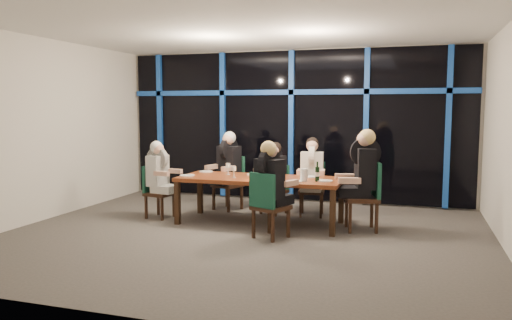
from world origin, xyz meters
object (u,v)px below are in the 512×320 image
object	(u,v)px
chair_end_left	(156,188)
diner_end_right	(363,165)
chair_far_right	(312,186)
diner_near_mid	(271,175)
chair_far_mid	(276,186)
water_pitcher	(304,175)
chair_far_left	(231,180)
diner_far_mid	(274,167)
dining_table	(260,182)
diner_far_left	(228,159)
diner_far_right	(312,165)
chair_end_right	(368,192)
chair_near_mid	(267,202)
wine_bottle	(317,174)
diner_end_left	(159,168)

from	to	relation	value
chair_end_left	diner_end_right	bearing A→B (deg)	-78.89
chair_far_right	diner_near_mid	distance (m)	1.76
chair_far_mid	water_pitcher	bearing A→B (deg)	-35.29
chair_far_left	chair_end_left	size ratio (longest dim) A/B	1.10
diner_far_mid	diner_near_mid	bearing A→B (deg)	-55.36
chair_far_left	water_pitcher	xyz separation A→B (m)	(1.62, -1.17, 0.30)
dining_table	diner_far_mid	bearing A→B (deg)	89.36
chair_end_left	water_pitcher	bearing A→B (deg)	-83.59
dining_table	chair_far_mid	bearing A→B (deg)	87.73
chair_far_right	diner_far_left	xyz separation A→B (m)	(-1.56, -0.01, 0.41)
chair_end_left	diner_end_right	xyz separation A→B (m)	(3.42, 0.14, 0.50)
chair_far_left	diner_far_right	xyz separation A→B (m)	(1.54, -0.15, 0.34)
diner_far_mid	diner_end_right	bearing A→B (deg)	-4.62
chair_end_right	chair_near_mid	xyz separation A→B (m)	(-1.31, -0.94, -0.05)
dining_table	diner_near_mid	bearing A→B (deg)	-62.54
chair_end_left	chair_far_left	bearing A→B (deg)	-33.14
diner_near_mid	water_pitcher	world-z (taller)	diner_near_mid
chair_end_right	diner_end_right	bearing A→B (deg)	-90.00
chair_far_left	dining_table	bearing A→B (deg)	-27.66
wine_bottle	water_pitcher	distance (m)	0.20
chair_far_mid	diner_far_right	bearing A→B (deg)	17.33
diner_far_mid	diner_near_mid	xyz separation A→B (m)	(0.40, -1.59, 0.09)
diner_end_left	diner_far_right	bearing A→B (deg)	-60.23
dining_table	diner_near_mid	world-z (taller)	diner_near_mid
diner_far_mid	diner_far_right	bearing A→B (deg)	23.33
diner_near_mid	water_pitcher	size ratio (longest dim) A/B	4.81
diner_far_mid	chair_near_mid	bearing A→B (deg)	-57.03
diner_far_right	chair_far_right	bearing A→B (deg)	90.00
diner_far_right	diner_end_left	bearing A→B (deg)	-166.08
chair_far_mid	diner_near_mid	distance (m)	1.75
chair_end_right	water_pitcher	bearing A→B (deg)	-89.12
chair_far_right	diner_end_right	size ratio (longest dim) A/B	0.90
chair_far_left	chair_far_mid	bearing A→B (deg)	13.76
chair_end_right	chair_far_left	bearing A→B (deg)	-124.61
chair_far_right	diner_end_right	bearing A→B (deg)	-49.47
dining_table	diner_end_left	xyz separation A→B (m)	(-1.74, -0.10, 0.17)
chair_far_mid	diner_far_right	xyz separation A→B (m)	(0.64, -0.03, 0.40)
chair_near_mid	diner_near_mid	world-z (taller)	diner_near_mid
chair_end_right	diner_far_right	xyz separation A→B (m)	(-1.01, 0.75, 0.30)
chair_end_left	chair_end_right	distance (m)	3.51
chair_near_mid	diner_end_right	bearing A→B (deg)	-119.45
chair_far_left	chair_end_left	world-z (taller)	chair_far_left
chair_end_right	chair_near_mid	world-z (taller)	chair_end_right
chair_far_mid	diner_end_left	world-z (taller)	diner_end_left
diner_far_mid	wine_bottle	size ratio (longest dim) A/B	2.79
chair_near_mid	diner_far_right	distance (m)	1.76
diner_near_mid	chair_far_left	bearing A→B (deg)	-30.62
diner_far_mid	chair_far_mid	bearing A→B (deg)	90.00
chair_far_mid	chair_far_right	size ratio (longest dim) A/B	0.93
diner_far_mid	water_pitcher	distance (m)	1.24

